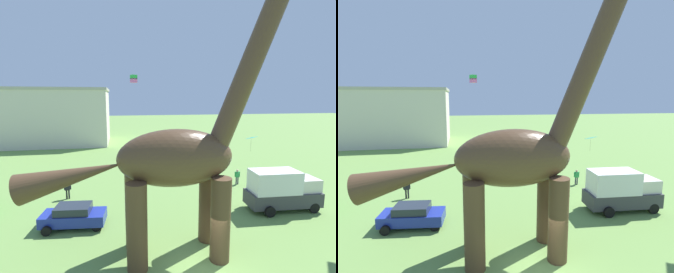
# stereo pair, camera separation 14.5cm
# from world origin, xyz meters

# --- Properties ---
(dinosaur_sculpture) EXTENTS (14.67, 3.11, 15.34)m
(dinosaur_sculpture) POSITION_xyz_m (-1.22, 2.05, 5.55)
(dinosaur_sculpture) COLOR #513823
(dinosaur_sculpture) RESTS_ON ground_plane
(parked_sedan_left) EXTENTS (4.36, 2.21, 1.55)m
(parked_sedan_left) POSITION_xyz_m (-7.30, 6.27, 0.81)
(parked_sedan_left) COLOR navy
(parked_sedan_left) RESTS_ON ground_plane
(parked_box_truck) EXTENTS (5.71, 2.42, 3.20)m
(parked_box_truck) POSITION_xyz_m (8.26, 6.17, 1.65)
(parked_box_truck) COLOR #38383D
(parked_box_truck) RESTS_ON ground_plane
(person_near_flyer) EXTENTS (0.38, 0.17, 1.01)m
(person_near_flyer) POSITION_xyz_m (11.57, 11.26, 0.61)
(person_near_flyer) COLOR #6B6056
(person_near_flyer) RESTS_ON ground_plane
(person_watching_child) EXTENTS (0.61, 0.27, 1.63)m
(person_watching_child) POSITION_xyz_m (-8.68, 11.54, 0.98)
(person_watching_child) COLOR black
(person_watching_child) RESTS_ON ground_plane
(person_vendor_side) EXTENTS (0.58, 0.26, 1.55)m
(person_vendor_side) POSITION_xyz_m (7.54, 12.35, 0.94)
(person_vendor_side) COLOR #2D3347
(person_vendor_side) RESTS_ON ground_plane
(kite_far_left) EXTENTS (1.38, 1.33, 1.39)m
(kite_far_left) POSITION_xyz_m (8.42, 11.52, 4.91)
(kite_far_left) COLOR #19B2B7
(kite_high_right) EXTENTS (0.86, 0.86, 0.89)m
(kite_high_right) POSITION_xyz_m (-2.33, 19.65, 10.95)
(kite_high_right) COLOR green
(background_building_block) EXTENTS (19.12, 13.05, 10.58)m
(background_building_block) POSITION_xyz_m (-15.71, 41.31, 5.30)
(background_building_block) COLOR beige
(background_building_block) RESTS_ON ground_plane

